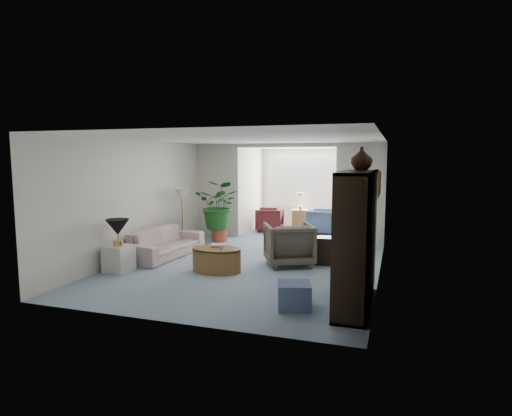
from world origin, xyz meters
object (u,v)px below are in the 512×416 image
(coffee_bowl, at_px, (216,246))
(coffee_cup, at_px, (222,247))
(framed_picture, at_px, (379,183))
(sofa, at_px, (165,243))
(cabinet_urn, at_px, (361,158))
(ottoman, at_px, (294,296))
(sunroom_chair_blue, at_px, (321,222))
(plant_pot, at_px, (219,235))
(sunroom_table, at_px, (300,219))
(coffee_table, at_px, (217,260))
(table_lamp, at_px, (118,227))
(floor_lamp, at_px, (182,194))
(entertainment_cabinet, at_px, (356,239))
(sunroom_chair_maroon, at_px, (269,220))
(end_table, at_px, (119,259))
(wingback_chair, at_px, (289,244))
(side_table_dark, at_px, (326,251))

(coffee_bowl, bearing_deg, coffee_cup, -45.00)
(framed_picture, relative_size, sofa, 0.24)
(coffee_bowl, bearing_deg, cabinet_urn, -14.30)
(ottoman, relative_size, sunroom_chair_blue, 0.59)
(plant_pot, relative_size, sunroom_table, 0.69)
(coffee_table, height_order, sunroom_table, sunroom_table)
(table_lamp, xyz_separation_m, ottoman, (3.59, -0.91, -0.66))
(floor_lamp, distance_m, entertainment_cabinet, 5.38)
(table_lamp, relative_size, sunroom_chair_maroon, 0.59)
(cabinet_urn, bearing_deg, end_table, 179.81)
(sunroom_table, bearing_deg, coffee_table, -94.70)
(framed_picture, xyz_separation_m, wingback_chair, (-1.71, 0.53, -1.28))
(floor_lamp, relative_size, wingback_chair, 0.39)
(sofa, relative_size, floor_lamp, 5.74)
(coffee_bowl, distance_m, coffee_cup, 0.28)
(framed_picture, height_order, coffee_cup, framed_picture)
(wingback_chair, height_order, side_table_dark, wingback_chair)
(end_table, relative_size, sunroom_chair_blue, 0.64)
(side_table_dark, relative_size, sunroom_table, 0.95)
(entertainment_cabinet, distance_m, cabinet_urn, 1.25)
(ottoman, bearing_deg, coffee_table, 141.23)
(coffee_bowl, xyz_separation_m, sunroom_chair_maroon, (-0.26, 4.47, -0.13))
(cabinet_urn, relative_size, sunroom_chair_maroon, 0.46)
(sofa, relative_size, sunroom_chair_maroon, 2.75)
(ottoman, relative_size, sunroom_table, 0.79)
(wingback_chair, height_order, plant_pot, wingback_chair)
(table_lamp, distance_m, coffee_cup, 1.99)
(sofa, distance_m, table_lamp, 1.47)
(side_table_dark, relative_size, entertainment_cabinet, 0.28)
(end_table, xyz_separation_m, floor_lamp, (-0.01, 2.55, 1.00))
(floor_lamp, height_order, side_table_dark, floor_lamp)
(entertainment_cabinet, relative_size, sunroom_chair_maroon, 2.60)
(sofa, height_order, plant_pot, sofa)
(framed_picture, xyz_separation_m, coffee_table, (-2.88, -0.39, -1.47))
(plant_pot, distance_m, sunroom_table, 3.02)
(table_lamp, xyz_separation_m, plant_pot, (0.64, 3.30, -0.69))
(sunroom_table, bearing_deg, cabinet_urn, -69.44)
(sofa, bearing_deg, sunroom_table, -20.11)
(coffee_cup, xyz_separation_m, sunroom_table, (0.29, 5.42, -0.21))
(framed_picture, relative_size, sunroom_table, 0.86)
(sofa, xyz_separation_m, floor_lamp, (-0.21, 1.20, 0.95))
(table_lamp, height_order, sunroom_chair_maroon, table_lamp)
(end_table, height_order, sunroom_chair_maroon, sunroom_chair_maroon)
(framed_picture, height_order, coffee_table, framed_picture)
(entertainment_cabinet, relative_size, cabinet_urn, 5.64)
(floor_lamp, height_order, cabinet_urn, cabinet_urn)
(floor_lamp, bearing_deg, side_table_dark, -11.77)
(sunroom_chair_blue, bearing_deg, wingback_chair, 173.12)
(sofa, relative_size, cabinet_urn, 5.97)
(framed_picture, bearing_deg, plant_pot, 149.64)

